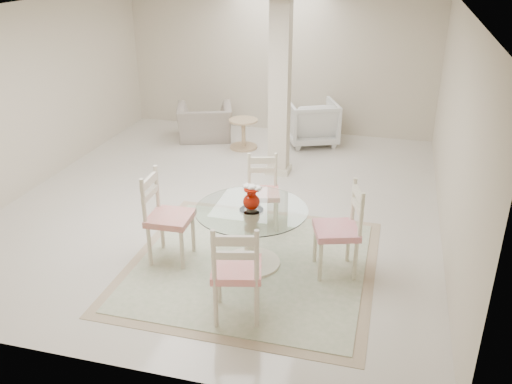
% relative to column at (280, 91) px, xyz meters
% --- Properties ---
extents(ground, '(7.00, 7.00, 0.00)m').
position_rel_column_xyz_m(ground, '(-0.50, -1.30, -1.35)').
color(ground, silver).
rests_on(ground, ground).
extents(room_shell, '(6.02, 7.02, 2.71)m').
position_rel_column_xyz_m(room_shell, '(-0.50, -1.30, 0.51)').
color(room_shell, beige).
rests_on(room_shell, ground).
extents(column, '(0.30, 0.30, 2.70)m').
position_rel_column_xyz_m(column, '(0.00, 0.00, 0.00)').
color(column, beige).
rests_on(column, ground).
extents(area_rug, '(2.83, 2.83, 0.02)m').
position_rel_column_xyz_m(area_rug, '(0.32, -2.88, -1.34)').
color(area_rug, tan).
rests_on(area_rug, ground).
extents(dining_table, '(1.26, 1.26, 0.73)m').
position_rel_column_xyz_m(dining_table, '(0.32, -2.88, -0.98)').
color(dining_table, '#F5ECC9').
rests_on(dining_table, ground).
extents(red_vase, '(0.22, 0.19, 0.29)m').
position_rel_column_xyz_m(red_vase, '(0.32, -2.87, -0.48)').
color(red_vase, '#A01304').
rests_on(red_vase, dining_table).
extents(dining_chair_east, '(0.59, 0.59, 1.18)m').
position_rel_column_xyz_m(dining_chair_east, '(1.34, -2.75, -0.73)').
color(dining_chair_east, beige).
rests_on(dining_chair_east, ground).
extents(dining_chair_north, '(0.53, 0.53, 1.06)m').
position_rel_column_xyz_m(dining_chair_north, '(0.20, -1.87, -0.79)').
color(dining_chair_north, beige).
rests_on(dining_chair_north, ground).
extents(dining_chair_west, '(0.50, 0.50, 1.21)m').
position_rel_column_xyz_m(dining_chair_west, '(-0.70, -2.99, -0.71)').
color(dining_chair_west, beige).
rests_on(dining_chair_west, ground).
extents(dining_chair_south, '(0.58, 0.58, 1.20)m').
position_rel_column_xyz_m(dining_chair_south, '(0.45, -3.90, -0.72)').
color(dining_chair_south, beige).
rests_on(dining_chair_south, ground).
extents(recliner_taupe, '(1.25, 1.17, 0.66)m').
position_rel_column_xyz_m(recliner_taupe, '(-1.72, 1.26, -1.02)').
color(recliner_taupe, '#9F9184').
rests_on(recliner_taupe, ground).
extents(armchair_white, '(1.15, 1.16, 0.81)m').
position_rel_column_xyz_m(armchair_white, '(0.29, 1.53, -0.94)').
color(armchair_white, white).
rests_on(armchair_white, ground).
extents(side_table, '(0.52, 0.52, 0.54)m').
position_rel_column_xyz_m(side_table, '(-0.87, 0.95, -1.10)').
color(side_table, tan).
rests_on(side_table, ground).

